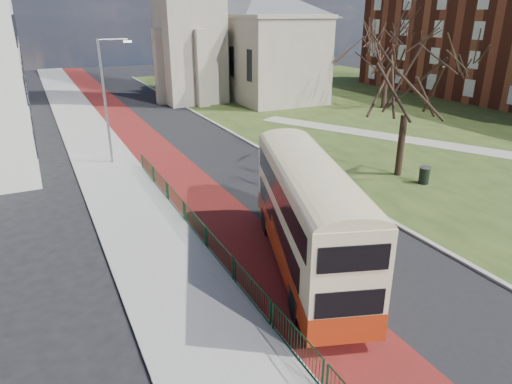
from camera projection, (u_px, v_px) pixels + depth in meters
ground at (313, 277)px, 17.73m from camera, size 160.00×160.00×0.00m
road_carriageway at (188, 146)px, 35.05m from camera, size 9.00×120.00×0.01m
bus_lane at (153, 150)px, 33.94m from camera, size 3.40×120.00×0.01m
pavement_west at (100, 156)px, 32.37m from camera, size 4.00×120.00×0.12m
kerb_west at (129, 153)px, 33.19m from camera, size 0.25×120.00×0.13m
kerb_east at (233, 133)px, 38.58m from camera, size 0.25×80.00×0.13m
grass_green at (411, 113)px, 46.75m from camera, size 40.00×80.00×0.04m
footpath at (466, 148)px, 34.26m from camera, size 18.84×32.82×0.03m
pedestrian_railing at (205, 237)px, 19.66m from camera, size 0.07×24.00×1.12m
streetlamp at (107, 96)px, 29.30m from camera, size 2.13×0.18×8.00m
bus at (308, 212)px, 17.45m from camera, size 5.57×10.56×4.32m
winter_tree_near at (411, 64)px, 26.31m from camera, size 8.43×8.43×9.73m
winter_tree_far at (389, 47)px, 46.72m from camera, size 7.04×7.04×8.97m
litter_bin at (424, 175)px, 27.12m from camera, size 0.85×0.85×1.04m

